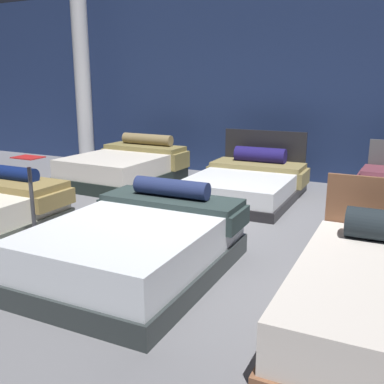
# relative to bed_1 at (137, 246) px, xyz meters

# --- Properties ---
(ground_plane) EXTENTS (18.00, 18.00, 0.02)m
(ground_plane) POSITION_rel_bed_1_xyz_m (-0.01, 1.26, -0.28)
(ground_plane) COLOR slate
(showroom_back_wall) EXTENTS (18.00, 0.06, 3.50)m
(showroom_back_wall) POSITION_rel_bed_1_xyz_m (-0.01, 4.70, 1.48)
(showroom_back_wall) COLOR navy
(showroom_back_wall) RESTS_ON ground_plane
(bed_1) EXTENTS (1.56, 2.05, 0.77)m
(bed_1) POSITION_rel_bed_1_xyz_m (0.00, 0.00, 0.00)
(bed_1) COLOR #2B3131
(bed_1) RESTS_ON ground_plane
(bed_3) EXTENTS (1.64, 2.02, 0.79)m
(bed_3) POSITION_rel_bed_1_xyz_m (-2.33, 3.10, -0.00)
(bed_3) COLOR black
(bed_3) RESTS_ON ground_plane
(bed_4) EXTENTS (1.59, 2.07, 0.95)m
(bed_4) POSITION_rel_bed_1_xyz_m (-0.06, 3.10, -0.05)
(bed_4) COLOR black
(bed_4) RESTS_ON ground_plane
(price_sign) EXTENTS (0.28, 0.24, 1.03)m
(price_sign) POSITION_rel_bed_1_xyz_m (-1.18, -0.11, 0.13)
(price_sign) COLOR #3F3F44
(price_sign) RESTS_ON ground_plane
(support_pillar) EXTENTS (0.32, 0.32, 3.50)m
(support_pillar) POSITION_rel_bed_1_xyz_m (-3.91, 3.97, 1.48)
(support_pillar) COLOR silver
(support_pillar) RESTS_ON ground_plane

